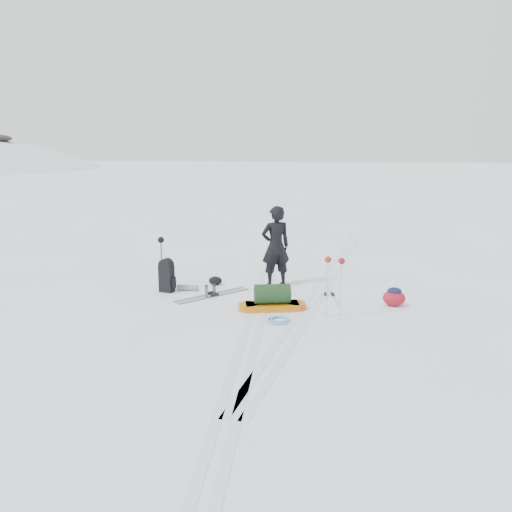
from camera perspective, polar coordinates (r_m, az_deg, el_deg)
The scene contains 13 objects.
ground at distance 10.88m, azimuth 0.55°, elevation -4.97°, with size 200.00×200.00×0.00m, color white.
ski_tracks at distance 11.64m, azimuth 4.20°, elevation -3.82°, with size 3.38×17.97×0.01m.
skier at distance 11.70m, azimuth 2.25°, elevation 1.10°, with size 0.70×0.46×1.92m, color black.
pulk_sled at distance 10.16m, azimuth 1.87°, elevation -5.04°, with size 1.44×0.73×0.53m.
expedition_rucksack at distance 11.53m, azimuth -9.88°, elevation -2.30°, with size 0.86×0.39×0.78m.
ski_poles_black at distance 11.77m, azimuth -10.79°, elevation 1.12°, with size 0.15×0.16×1.21m.
ski_poles_silver at distance 9.50m, azimuth 8.97°, elevation -1.29°, with size 0.38×0.21×1.22m.
touring_skis_grey at distance 11.18m, azimuth -5.01°, elevation -4.45°, with size 1.44×1.54×0.07m.
touring_skis_white at distance 11.25m, azimuth 8.35°, elevation -4.44°, with size 0.54×1.58×0.06m.
rope_coil at distance 9.56m, azimuth 2.61°, elevation -7.31°, with size 0.48×0.48×0.05m.
small_daypack at distance 10.78m, azimuth 15.50°, elevation -4.53°, with size 0.56×0.51×0.40m.
thermos_pair at distance 11.06m, azimuth -5.26°, elevation -3.99°, with size 0.21×0.26×0.29m.
stuff_sack at distance 12.02m, azimuth -4.67°, elevation -2.82°, with size 0.38×0.32×0.20m.
Camera 1 is at (1.59, -10.26, 3.24)m, focal length 35.00 mm.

